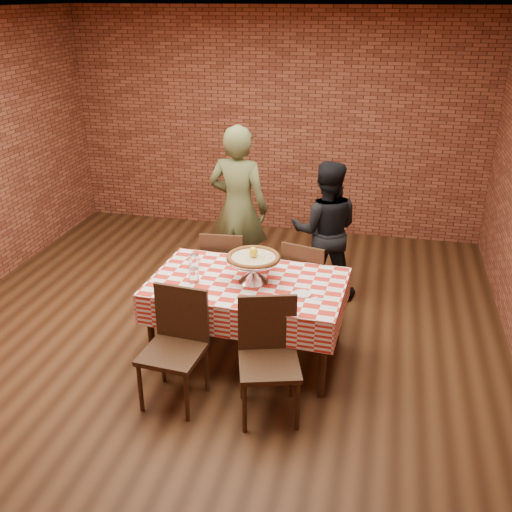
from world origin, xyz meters
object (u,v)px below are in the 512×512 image
pizza (253,258)px  diner_olive (238,208)px  chair_near_left (172,351)px  chair_far_right (309,282)px  diner_black (325,231)px  pizza_stand (253,270)px  chair_near_right (269,363)px  condiment_caddy (266,261)px  chair_far_left (225,269)px  water_glass_left (194,276)px  table (248,319)px  water_glass_right (194,262)px

pizza → diner_olive: size_ratio=0.25×
diner_olive → chair_near_left: bearing=96.9°
chair_far_right → diner_black: 0.69m
pizza_stand → pizza: (0.00, 0.00, 0.11)m
diner_olive → chair_near_right: bearing=116.7°
pizza_stand → pizza: size_ratio=1.03×
condiment_caddy → chair_far_left: (-0.53, 0.53, -0.38)m
pizza_stand → water_glass_left: (-0.48, -0.15, -0.04)m
table → diner_olive: 1.54m
condiment_caddy → diner_black: size_ratio=0.09×
chair_near_left → table: bearing=65.8°
pizza_stand → condiment_caddy: pizza_stand is taller
pizza → diner_olive: diner_olive is taller
pizza → water_glass_right: bearing=168.4°
water_glass_right → condiment_caddy: (0.62, 0.14, 0.00)m
diner_olive → diner_black: 0.96m
pizza_stand → chair_near_right: 0.91m
water_glass_left → chair_near_right: bearing=-38.0°
water_glass_left → table: bearing=17.0°
chair_near_right → chair_far_left: 1.74m
condiment_caddy → pizza: bearing=-94.0°
water_glass_right → condiment_caddy: size_ratio=0.94×
chair_near_left → diner_olive: bearing=95.3°
water_glass_right → chair_far_right: bearing=30.8°
pizza_stand → chair_far_left: 1.01m
water_glass_right → water_glass_left: bearing=-71.8°
diner_black → water_glass_left: bearing=50.6°
pizza_stand → diner_black: 1.40m
condiment_caddy → diner_olive: diner_olive is taller
condiment_caddy → chair_near_left: (-0.52, -1.04, -0.36)m
table → condiment_caddy: (0.10, 0.28, 0.45)m
water_glass_left → diner_black: bearing=57.1°
condiment_caddy → diner_black: 1.13m
chair_far_left → diner_olive: bearing=-94.6°
pizza_stand → pizza: pizza is taller
pizza → chair_far_right: size_ratio=0.50×
pizza_stand → table: bearing=-160.0°
condiment_caddy → chair_near_right: 1.12m
chair_near_right → chair_near_left: bearing=164.3°
diner_black → water_glass_right: bearing=42.7°
water_glass_left → water_glass_right: same height
chair_near_right → diner_olive: (-0.79, 2.13, 0.43)m
table → chair_far_left: (-0.43, 0.81, 0.08)m
chair_near_left → diner_black: 2.31m
pizza → chair_far_left: pizza is taller
water_glass_left → chair_far_right: size_ratio=0.15×
water_glass_left → diner_black: (0.95, 1.47, -0.08)m
chair_near_left → diner_black: size_ratio=0.62×
water_glass_left → water_glass_right: (-0.09, 0.27, 0.00)m
chair_near_left → diner_olive: diner_olive is taller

